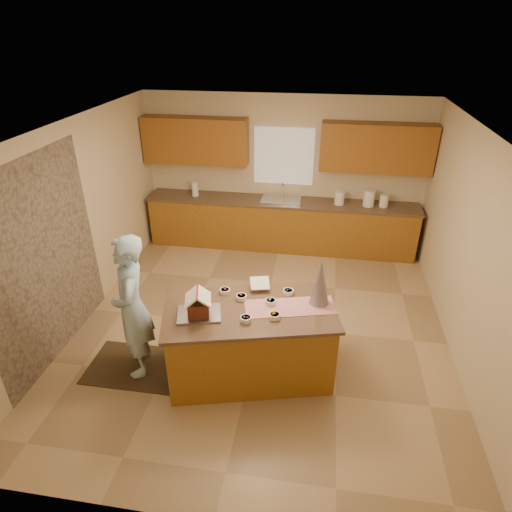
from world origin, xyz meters
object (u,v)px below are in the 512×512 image
island_base (250,343)px  boy (132,307)px  tinsel_tree (320,282)px  gingerbread_house (198,305)px

island_base → boy: bearing=171.1°
island_base → tinsel_tree: size_ratio=3.27×
tinsel_tree → gingerbread_house: bearing=-161.4°
tinsel_tree → boy: (-2.09, -0.37, -0.31)m
gingerbread_house → boy: bearing=175.6°
boy → gingerbread_house: size_ratio=5.16×
island_base → boy: boy is taller
island_base → gingerbread_house: gingerbread_house is taller
island_base → tinsel_tree: (0.76, 0.24, 0.77)m
island_base → gingerbread_house: size_ratio=5.31×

